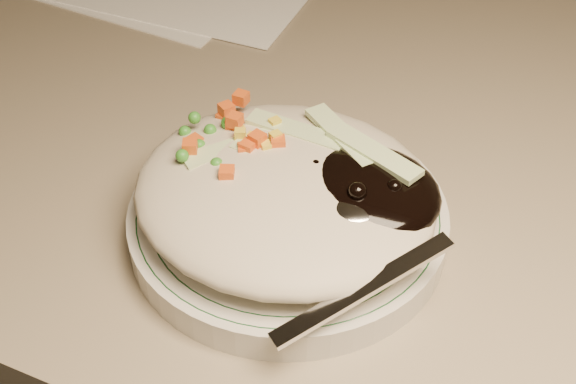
% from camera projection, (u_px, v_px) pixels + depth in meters
% --- Properties ---
extents(desk, '(1.40, 0.70, 0.74)m').
position_uv_depth(desk, '(462.00, 284.00, 0.76)').
color(desk, gray).
rests_on(desk, ground).
extents(plate, '(0.21, 0.21, 0.02)m').
position_uv_depth(plate, '(288.00, 221.00, 0.52)').
color(plate, silver).
rests_on(plate, desk).
extents(plate_rim, '(0.20, 0.20, 0.00)m').
position_uv_depth(plate_rim, '(288.00, 210.00, 0.52)').
color(plate_rim, '#144723').
rests_on(plate_rim, plate).
extents(meal, '(0.21, 0.19, 0.05)m').
position_uv_depth(meal, '(294.00, 188.00, 0.50)').
color(meal, '#BDB499').
rests_on(meal, plate).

